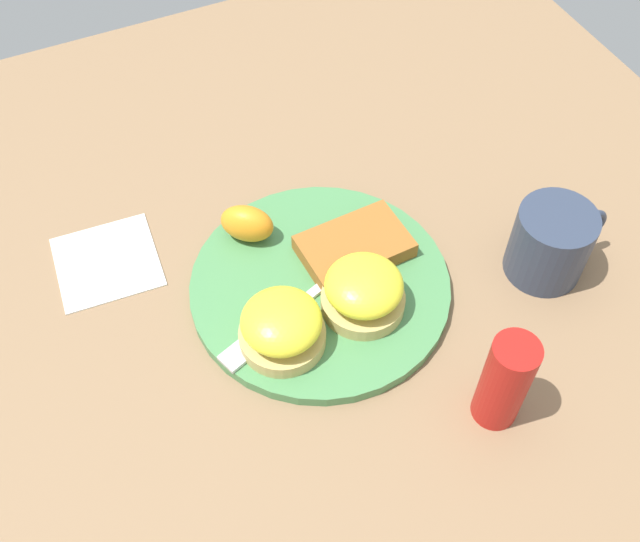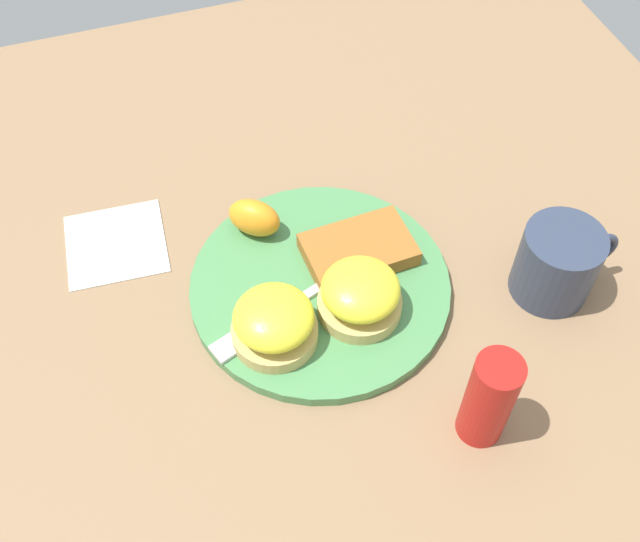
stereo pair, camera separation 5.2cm
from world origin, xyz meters
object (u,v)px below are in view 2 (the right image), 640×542
object	(u,v)px
hashbrown_patty	(358,249)
orange_wedge	(254,218)
condiment_bottle	(489,399)
cup	(558,263)
sandwich_benedict_right	(360,295)
sandwich_benedict_left	(274,322)
fork	(288,308)

from	to	relation	value
hashbrown_patty	orange_wedge	bearing A→B (deg)	144.16
condiment_bottle	cup	bearing A→B (deg)	40.82
sandwich_benedict_right	orange_wedge	size ratio (longest dim) A/B	1.46
hashbrown_patty	sandwich_benedict_right	bearing A→B (deg)	-109.67
sandwich_benedict_left	condiment_bottle	xyz separation A→B (m)	(0.16, -0.15, 0.02)
sandwich_benedict_right	hashbrown_patty	xyz separation A→B (m)	(0.02, 0.07, -0.02)
hashbrown_patty	fork	bearing A→B (deg)	-154.77
fork	condiment_bottle	size ratio (longest dim) A/B	1.79
hashbrown_patty	fork	world-z (taller)	hashbrown_patty
cup	condiment_bottle	world-z (taller)	condiment_bottle
sandwich_benedict_right	hashbrown_patty	bearing A→B (deg)	70.33
sandwich_benedict_left	hashbrown_patty	distance (m)	0.14
sandwich_benedict_right	fork	world-z (taller)	sandwich_benedict_right
hashbrown_patty	condiment_bottle	bearing A→B (deg)	-79.83
sandwich_benedict_right	condiment_bottle	bearing A→B (deg)	-67.46
orange_wedge	cup	world-z (taller)	cup
sandwich_benedict_right	fork	size ratio (longest dim) A/B	0.43
sandwich_benedict_right	condiment_bottle	distance (m)	0.17
hashbrown_patty	fork	distance (m)	0.10
hashbrown_patty	cup	distance (m)	0.21
sandwich_benedict_left	hashbrown_patty	size ratio (longest dim) A/B	0.75
sandwich_benedict_left	orange_wedge	distance (m)	0.14
fork	cup	xyz separation A→B (m)	(0.28, -0.05, 0.03)
sandwich_benedict_right	orange_wedge	xyz separation A→B (m)	(-0.07, 0.14, -0.00)
sandwich_benedict_right	fork	distance (m)	0.08
sandwich_benedict_right	hashbrown_patty	world-z (taller)	sandwich_benedict_right
orange_wedge	condiment_bottle	world-z (taller)	condiment_bottle
hashbrown_patty	condiment_bottle	xyz separation A→B (m)	(0.04, -0.22, 0.03)
sandwich_benedict_right	cup	size ratio (longest dim) A/B	0.78
sandwich_benedict_left	condiment_bottle	distance (m)	0.22
condiment_bottle	orange_wedge	bearing A→B (deg)	115.09
hashbrown_patty	condiment_bottle	size ratio (longest dim) A/B	1.01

